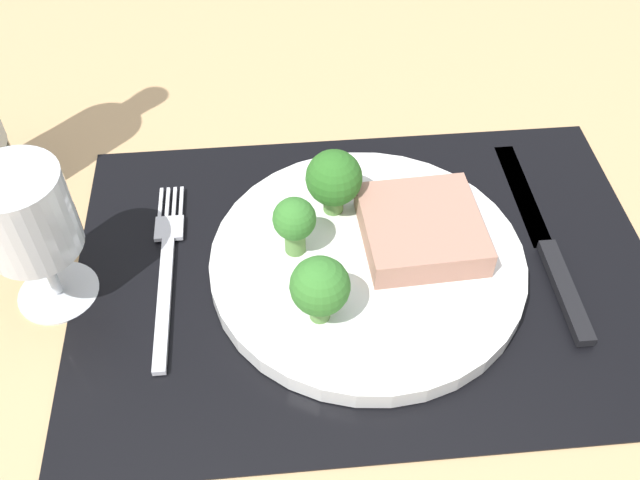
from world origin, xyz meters
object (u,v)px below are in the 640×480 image
object	(u,v)px
fork	(166,268)
knife	(548,249)
steak	(421,229)
plate	(367,263)
wine_glass	(27,225)

from	to	relation	value
fork	knife	xyz separation A→B (cm)	(31.33, -0.89, 0.05)
steak	knife	distance (cm)	11.02
plate	fork	xyz separation A→B (cm)	(-16.16, 1.42, -0.55)
fork	wine_glass	bearing A→B (deg)	-167.01
plate	fork	world-z (taller)	plate
fork	wine_glass	world-z (taller)	wine_glass
plate	fork	bearing A→B (deg)	174.97
steak	wine_glass	distance (cm)	29.59
fork	plate	bearing A→B (deg)	-3.58
knife	fork	bearing A→B (deg)	177.52
steak	wine_glass	world-z (taller)	wine_glass
plate	steak	xyz separation A→B (cm)	(4.48, 1.50, 2.00)
plate	steak	bearing A→B (deg)	18.49
fork	steak	bearing A→B (deg)	1.65
steak	knife	bearing A→B (deg)	-5.17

